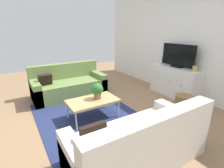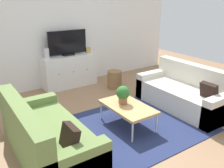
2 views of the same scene
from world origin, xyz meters
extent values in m
plane|color=#997251|center=(0.00, 0.00, 0.00)|extent=(10.00, 10.00, 0.00)
cube|color=white|center=(0.00, 2.55, 1.35)|extent=(6.40, 0.12, 2.70)
cube|color=navy|center=(0.00, -0.15, 0.01)|extent=(2.50, 1.90, 0.01)
cube|color=olive|center=(-1.35, -0.10, 0.21)|extent=(0.85, 1.82, 0.42)
cube|color=olive|center=(-1.68, -0.10, 0.41)|extent=(0.20, 1.82, 0.82)
cube|color=olive|center=(-1.35, 0.72, 0.27)|extent=(0.85, 0.18, 0.54)
cube|color=olive|center=(-1.35, -0.92, 0.27)|extent=(0.85, 0.18, 0.54)
cube|color=black|center=(-1.30, -0.68, 0.54)|extent=(0.17, 0.30, 0.32)
cube|color=beige|center=(1.35, -0.10, 0.21)|extent=(0.85, 1.82, 0.42)
cube|color=beige|center=(1.68, -0.10, 0.41)|extent=(0.20, 1.82, 0.82)
cube|color=beige|center=(1.35, 0.72, 0.27)|extent=(0.85, 0.18, 0.54)
cube|color=black|center=(1.30, -0.68, 0.54)|extent=(0.16, 0.30, 0.31)
cube|color=tan|center=(0.01, -0.08, 0.36)|extent=(0.57, 0.97, 0.04)
cylinder|color=silver|center=(-0.23, -0.53, 0.17)|extent=(0.03, 0.03, 0.34)
cylinder|color=silver|center=(0.25, -0.53, 0.17)|extent=(0.03, 0.03, 0.34)
cylinder|color=silver|center=(-0.23, 0.36, 0.17)|extent=(0.03, 0.03, 0.34)
cylinder|color=silver|center=(0.25, 0.36, 0.17)|extent=(0.03, 0.03, 0.34)
cylinder|color=#936042|center=(-0.01, 0.03, 0.44)|extent=(0.15, 0.15, 0.11)
sphere|color=#2D6B2D|center=(-0.01, 0.03, 0.58)|extent=(0.23, 0.23, 0.23)
cube|color=white|center=(0.05, 2.27, 0.38)|extent=(1.29, 0.44, 0.76)
sphere|color=#B79338|center=(-0.31, 2.04, 0.42)|extent=(0.03, 0.03, 0.03)
sphere|color=#B79338|center=(0.05, 2.04, 0.42)|extent=(0.03, 0.03, 0.03)
sphere|color=#B79338|center=(0.41, 2.04, 0.42)|extent=(0.03, 0.03, 0.03)
cube|color=black|center=(0.05, 2.29, 0.78)|extent=(0.28, 0.16, 0.04)
cube|color=black|center=(0.05, 2.29, 1.07)|extent=(0.93, 0.04, 0.54)
cylinder|color=silver|center=(-0.47, 2.27, 0.87)|extent=(0.11, 0.11, 0.22)
cube|color=tan|center=(0.57, 2.27, 0.82)|extent=(0.11, 0.07, 0.13)
cylinder|color=olive|center=(0.87, 1.54, 0.21)|extent=(0.34, 0.34, 0.42)
camera|label=1|loc=(2.76, -1.36, 1.70)|focal=27.01mm
camera|label=2|loc=(-2.26, -2.99, 2.09)|focal=39.36mm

